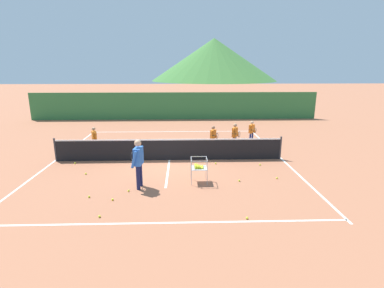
# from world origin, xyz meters

# --- Properties ---
(ground_plane) EXTENTS (120.00, 120.00, 0.00)m
(ground_plane) POSITION_xyz_m (0.00, 0.00, 0.00)
(ground_plane) COLOR #A86647
(line_baseline_near) EXTENTS (10.21, 0.08, 0.01)m
(line_baseline_near) POSITION_xyz_m (0.00, -5.52, 0.00)
(line_baseline_near) COLOR white
(line_baseline_near) RESTS_ON ground
(line_baseline_far) EXTENTS (10.21, 0.08, 0.01)m
(line_baseline_far) POSITION_xyz_m (0.00, 6.00, 0.00)
(line_baseline_far) COLOR white
(line_baseline_far) RESTS_ON ground
(line_sideline_west) EXTENTS (0.08, 11.52, 0.01)m
(line_sideline_west) POSITION_xyz_m (-5.10, 0.00, 0.00)
(line_sideline_west) COLOR white
(line_sideline_west) RESTS_ON ground
(line_sideline_east) EXTENTS (0.08, 11.52, 0.01)m
(line_sideline_east) POSITION_xyz_m (5.10, 0.00, 0.00)
(line_sideline_east) COLOR white
(line_sideline_east) RESTS_ON ground
(line_service_center) EXTENTS (0.08, 6.33, 0.01)m
(line_service_center) POSITION_xyz_m (0.00, 0.00, 0.00)
(line_service_center) COLOR white
(line_service_center) RESTS_ON ground
(tennis_net) EXTENTS (10.10, 0.08, 1.05)m
(tennis_net) POSITION_xyz_m (0.00, 0.00, 0.50)
(tennis_net) COLOR #333338
(tennis_net) RESTS_ON ground
(instructor) EXTENTS (0.44, 0.81, 1.71)m
(instructor) POSITION_xyz_m (-0.91, -3.07, 1.03)
(instructor) COLOR #191E4C
(instructor) RESTS_ON ground
(student_0) EXTENTS (0.36, 0.52, 1.27)m
(student_0) POSITION_xyz_m (-3.66, 1.32, 0.76)
(student_0) COLOR navy
(student_0) RESTS_ON ground
(student_1) EXTENTS (0.40, 0.69, 1.24)m
(student_1) POSITION_xyz_m (2.13, 1.57, 0.74)
(student_1) COLOR navy
(student_1) RESTS_ON ground
(student_2) EXTENTS (0.43, 0.72, 1.33)m
(student_2) POSITION_xyz_m (3.23, 1.67, 0.80)
(student_2) COLOR navy
(student_2) RESTS_ON ground
(student_3) EXTENTS (0.45, 0.68, 1.26)m
(student_3) POSITION_xyz_m (4.32, 2.73, 0.76)
(student_3) COLOR navy
(student_3) RESTS_ON ground
(ball_cart) EXTENTS (0.58, 0.58, 0.90)m
(ball_cart) POSITION_xyz_m (1.16, -2.66, 0.59)
(ball_cart) COLOR #B7B7BC
(ball_cart) RESTS_ON ground
(tennis_ball_0) EXTENTS (0.07, 0.07, 0.07)m
(tennis_ball_0) POSITION_xyz_m (4.12, -2.43, 0.03)
(tennis_ball_0) COLOR yellow
(tennis_ball_0) RESTS_ON ground
(tennis_ball_1) EXTENTS (0.07, 0.07, 0.07)m
(tennis_ball_1) POSITION_xyz_m (-1.51, -1.02, 0.03)
(tennis_ball_1) COLOR yellow
(tennis_ball_1) RESTS_ON ground
(tennis_ball_2) EXTENTS (0.07, 0.07, 0.07)m
(tennis_ball_2) POSITION_xyz_m (-4.06, -0.40, 0.03)
(tennis_ball_2) COLOR yellow
(tennis_ball_2) RESTS_ON ground
(tennis_ball_3) EXTENTS (0.07, 0.07, 0.07)m
(tennis_ball_3) POSITION_xyz_m (2.02, -0.63, 0.03)
(tennis_ball_3) COLOR yellow
(tennis_ball_3) RESTS_ON ground
(tennis_ball_4) EXTENTS (0.07, 0.07, 0.07)m
(tennis_ball_4) POSITION_xyz_m (3.89, -0.86, 0.03)
(tennis_ball_4) COLOR yellow
(tennis_ball_4) RESTS_ON ground
(tennis_ball_5) EXTENTS (0.07, 0.07, 0.07)m
(tennis_ball_5) POSITION_xyz_m (2.36, -5.39, 0.03)
(tennis_ball_5) COLOR yellow
(tennis_ball_5) RESTS_ON ground
(tennis_ball_6) EXTENTS (0.07, 0.07, 0.07)m
(tennis_ball_6) POSITION_xyz_m (-1.23, -3.42, 0.03)
(tennis_ball_6) COLOR yellow
(tennis_ball_6) RESTS_ON ground
(tennis_ball_7) EXTENTS (0.07, 0.07, 0.07)m
(tennis_ball_7) POSITION_xyz_m (-1.62, -4.09, 0.03)
(tennis_ball_7) COLOR yellow
(tennis_ball_7) RESTS_ON ground
(tennis_ball_8) EXTENTS (0.07, 0.07, 0.07)m
(tennis_ball_8) POSITION_xyz_m (-2.42, -3.85, 0.03)
(tennis_ball_8) COLOR yellow
(tennis_ball_8) RESTS_ON ground
(tennis_ball_9) EXTENTS (0.07, 0.07, 0.07)m
(tennis_ball_9) POSITION_xyz_m (2.66, -2.63, 0.03)
(tennis_ball_9) COLOR yellow
(tennis_ball_9) RESTS_ON ground
(tennis_ball_10) EXTENTS (0.07, 0.07, 0.07)m
(tennis_ball_10) POSITION_xyz_m (-3.18, -1.73, 0.03)
(tennis_ball_10) COLOR yellow
(tennis_ball_10) RESTS_ON ground
(tennis_ball_11) EXTENTS (0.07, 0.07, 0.07)m
(tennis_ball_11) POSITION_xyz_m (-1.73, -5.16, 0.03)
(tennis_ball_11) COLOR yellow
(tennis_ball_11) RESTS_ON ground
(windscreen_fence) EXTENTS (22.45, 0.08, 2.12)m
(windscreen_fence) POSITION_xyz_m (0.00, 10.59, 1.06)
(windscreen_fence) COLOR #33753D
(windscreen_fence) RESTS_ON ground
(hill_0) EXTENTS (36.18, 36.18, 11.91)m
(hill_0) POSITION_xyz_m (9.86, 76.14, 5.96)
(hill_0) COLOR #427A38
(hill_0) RESTS_ON ground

